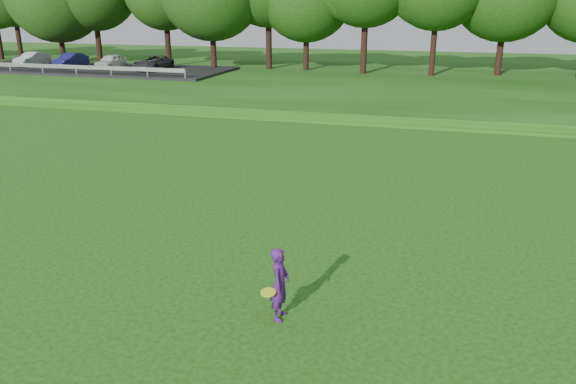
# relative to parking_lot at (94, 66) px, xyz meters

# --- Properties ---
(ground) EXTENTS (140.00, 140.00, 0.00)m
(ground) POSITION_rel_parking_lot_xyz_m (23.58, -32.79, -0.99)
(ground) COLOR #19460D
(ground) RESTS_ON ground
(berm) EXTENTS (130.00, 30.00, 0.60)m
(berm) POSITION_rel_parking_lot_xyz_m (23.58, 1.21, -0.69)
(berm) COLOR #19460D
(berm) RESTS_ON ground
(walking_path) EXTENTS (130.00, 1.60, 0.04)m
(walking_path) POSITION_rel_parking_lot_xyz_m (23.58, -12.79, -0.97)
(walking_path) COLOR gray
(walking_path) RESTS_ON ground
(parking_lot) EXTENTS (24.00, 9.00, 1.38)m
(parking_lot) POSITION_rel_parking_lot_xyz_m (0.00, 0.00, 0.00)
(parking_lot) COLOR black
(parking_lot) RESTS_ON berm
(woman) EXTENTS (0.50, 0.70, 1.52)m
(woman) POSITION_rel_parking_lot_xyz_m (26.82, -32.89, -0.23)
(woman) COLOR #4B186D
(woman) RESTS_ON ground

